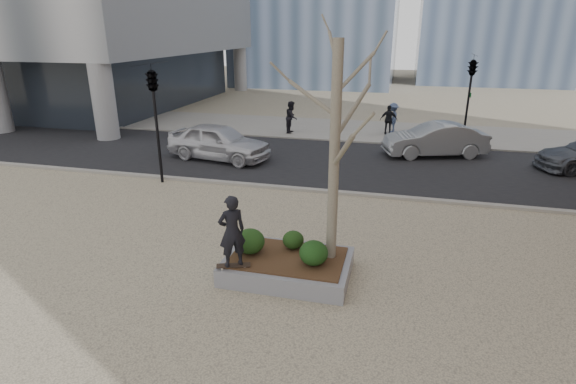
% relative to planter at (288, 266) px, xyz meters
% --- Properties ---
extents(ground, '(120.00, 120.00, 0.00)m').
position_rel_planter_xyz_m(ground, '(-1.00, 0.00, -0.23)').
color(ground, tan).
rests_on(ground, ground).
extents(street, '(60.00, 8.00, 0.02)m').
position_rel_planter_xyz_m(street, '(-1.00, 10.00, -0.21)').
color(street, black).
rests_on(street, ground).
extents(far_sidewalk, '(60.00, 6.00, 0.02)m').
position_rel_planter_xyz_m(far_sidewalk, '(-1.00, 17.00, -0.21)').
color(far_sidewalk, gray).
rests_on(far_sidewalk, ground).
extents(planter, '(3.00, 2.00, 0.45)m').
position_rel_planter_xyz_m(planter, '(0.00, 0.00, 0.00)').
color(planter, gray).
rests_on(planter, ground).
extents(planter_mulch, '(2.70, 1.70, 0.04)m').
position_rel_planter_xyz_m(planter_mulch, '(0.00, 0.00, 0.25)').
color(planter_mulch, '#382314').
rests_on(planter_mulch, planter).
extents(sycamore_tree, '(2.80, 2.80, 6.60)m').
position_rel_planter_xyz_m(sycamore_tree, '(1.00, 0.30, 3.56)').
color(sycamore_tree, gray).
rests_on(sycamore_tree, planter_mulch).
extents(shrub_left, '(0.72, 0.72, 0.61)m').
position_rel_planter_xyz_m(shrub_left, '(-0.94, -0.01, 0.57)').
color(shrub_left, black).
rests_on(shrub_left, planter_mulch).
extents(shrub_middle, '(0.53, 0.53, 0.45)m').
position_rel_planter_xyz_m(shrub_middle, '(0.02, 0.48, 0.49)').
color(shrub_middle, black).
rests_on(shrub_middle, planter_mulch).
extents(shrub_right, '(0.68, 0.68, 0.57)m').
position_rel_planter_xyz_m(shrub_right, '(0.67, -0.19, 0.55)').
color(shrub_right, black).
rests_on(shrub_right, planter_mulch).
extents(skateboard, '(0.80, 0.45, 0.08)m').
position_rel_planter_xyz_m(skateboard, '(-1.10, -0.75, 0.26)').
color(skateboard, black).
rests_on(skateboard, planter).
extents(skateboarder, '(0.74, 0.71, 1.71)m').
position_rel_planter_xyz_m(skateboarder, '(-1.10, -0.75, 1.16)').
color(skateboarder, black).
rests_on(skateboarder, skateboard).
extents(police_car, '(5.04, 2.77, 1.63)m').
position_rel_planter_xyz_m(police_car, '(-5.57, 9.17, 0.61)').
color(police_car, silver).
rests_on(police_car, street).
extents(car_silver, '(4.94, 2.96, 1.54)m').
position_rel_planter_xyz_m(car_silver, '(3.97, 12.19, 0.56)').
color(car_silver, gray).
rests_on(car_silver, street).
extents(pedestrian_a, '(0.68, 0.87, 1.79)m').
position_rel_planter_xyz_m(pedestrian_a, '(-3.70, 15.38, 0.70)').
color(pedestrian_a, black).
rests_on(pedestrian_a, far_sidewalk).
extents(pedestrian_b, '(0.71, 1.13, 1.69)m').
position_rel_planter_xyz_m(pedestrian_b, '(1.89, 16.85, 0.64)').
color(pedestrian_b, '#435379').
rests_on(pedestrian_b, far_sidewalk).
extents(pedestrian_c, '(0.96, 0.41, 1.63)m').
position_rel_planter_xyz_m(pedestrian_c, '(1.69, 16.29, 0.62)').
color(pedestrian_c, black).
rests_on(pedestrian_c, far_sidewalk).
extents(traffic_light_near, '(0.60, 2.48, 4.50)m').
position_rel_planter_xyz_m(traffic_light_near, '(-6.50, 5.60, 2.02)').
color(traffic_light_near, black).
rests_on(traffic_light_near, ground).
extents(traffic_light_far, '(0.60, 2.48, 4.50)m').
position_rel_planter_xyz_m(traffic_light_far, '(5.50, 14.60, 2.02)').
color(traffic_light_far, black).
rests_on(traffic_light_far, ground).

